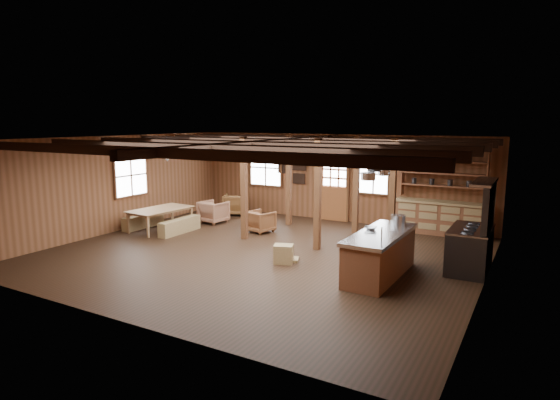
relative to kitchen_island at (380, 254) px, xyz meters
name	(u,v)px	position (x,y,z in m)	size (l,w,h in m)	color
room	(262,197)	(-3.02, 0.25, 0.92)	(10.04, 9.04, 2.84)	black
ceiling_joists	(266,144)	(-3.02, 0.43, 2.20)	(9.80, 8.82, 0.18)	black
timber_posts	(318,188)	(-2.50, 2.33, 0.92)	(3.95, 2.35, 2.80)	#4D2F16
back_door	(334,194)	(-3.02, 4.70, 0.40)	(1.02, 0.08, 2.15)	brown
window_back_left	(266,168)	(-5.62, 4.71, 1.12)	(1.32, 0.06, 1.32)	white
window_back_right	(374,174)	(-1.72, 4.71, 1.12)	(1.02, 0.06, 1.32)	white
window_left	(131,175)	(-7.98, 0.75, 1.12)	(0.14, 1.24, 1.32)	white
notice_boards	(294,168)	(-4.52, 4.70, 1.16)	(1.08, 0.03, 0.90)	beige
back_counter	(441,214)	(0.38, 4.45, 0.12)	(2.55, 0.60, 2.45)	brown
pendant_lamps	(212,156)	(-5.27, 1.25, 1.77)	(1.86, 2.36, 0.66)	#2F2F32
pot_rack	(391,166)	(0.03, 0.43, 1.80)	(0.43, 3.00, 0.45)	#2F2F32
kitchen_island	(380,254)	(0.00, 0.00, 0.00)	(0.94, 2.52, 1.20)	brown
step_stool	(284,254)	(-2.19, -0.20, -0.26)	(0.49, 0.35, 0.43)	olive
commercial_range	(473,242)	(1.62, 1.33, 0.16)	(0.82, 1.61, 1.99)	#2F2F32
dining_table	(162,220)	(-6.92, 0.87, -0.15)	(1.85, 1.03, 0.65)	olive
bench_wall	(143,221)	(-7.67, 0.87, -0.27)	(0.28, 1.48, 0.41)	olive
bench_aisle	(180,226)	(-6.23, 0.87, -0.27)	(0.28, 1.52, 0.42)	olive
armchair_a	(235,205)	(-6.38, 3.88, -0.12)	(0.76, 0.78, 0.71)	brown
armchair_b	(261,221)	(-4.25, 2.13, -0.16)	(0.68, 0.70, 0.64)	brown
armchair_c	(214,212)	(-6.23, 2.48, -0.13)	(0.75, 0.77, 0.70)	#935F42
counter_pot	(398,219)	(0.08, 1.00, 0.56)	(0.33, 0.33, 0.20)	silver
bowl	(371,228)	(-0.27, 0.15, 0.49)	(0.26, 0.26, 0.06)	silver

